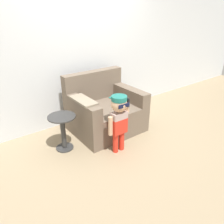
{
  "coord_description": "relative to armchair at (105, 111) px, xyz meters",
  "views": [
    {
      "loc": [
        -1.95,
        -2.68,
        1.93
      ],
      "look_at": [
        -0.13,
        -0.25,
        0.49
      ],
      "focal_mm": 35.0,
      "sensor_mm": 36.0,
      "label": 1
    }
  ],
  "objects": [
    {
      "name": "ground_plane",
      "position": [
        0.02,
        -0.11,
        -0.33
      ],
      "size": [
        10.0,
        10.0,
        0.0
      ],
      "primitive_type": "plane",
      "color": "#998466"
    },
    {
      "name": "wall_back",
      "position": [
        0.02,
        0.62,
        0.97
      ],
      "size": [
        10.0,
        0.05,
        2.6
      ],
      "color": "silver",
      "rests_on": "ground_plane"
    },
    {
      "name": "armchair",
      "position": [
        0.0,
        0.0,
        0.0
      ],
      "size": [
        1.15,
        0.94,
        0.96
      ],
      "color": "#6B5B4C",
      "rests_on": "ground_plane"
    },
    {
      "name": "person_child",
      "position": [
        -0.22,
        -0.67,
        0.25
      ],
      "size": [
        0.36,
        0.27,
        0.87
      ],
      "color": "red",
      "rests_on": "ground_plane"
    },
    {
      "name": "side_table",
      "position": [
        -0.84,
        -0.14,
        -0.01
      ],
      "size": [
        0.4,
        0.4,
        0.55
      ],
      "color": "#333333",
      "rests_on": "ground_plane"
    }
  ]
}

